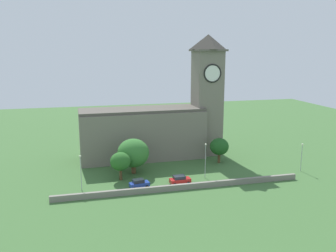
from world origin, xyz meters
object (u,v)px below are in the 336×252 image
streetlamp_west_end (81,167)px  streetlamp_central (302,153)px  streetlamp_west_mid (205,155)px  tree_churchyard (120,162)px  tree_riverside_east (219,147)px  tree_by_tower (133,153)px  car_blue (139,184)px  church (160,123)px  car_red (180,180)px

streetlamp_west_end → streetlamp_central: (50.01, -0.30, -0.42)m
streetlamp_west_mid → tree_churchyard: size_ratio=1.27×
streetlamp_west_mid → tree_riverside_east: 11.84m
streetlamp_west_mid → tree_by_tower: bearing=155.6°
streetlamp_west_end → streetlamp_west_mid: 26.72m
car_blue → tree_riverside_east: 25.48m
church → streetlamp_west_mid: church is taller
tree_churchyard → tree_riverside_east: bearing=14.0°
car_blue → tree_by_tower: size_ratio=0.52×
streetlamp_west_mid → tree_riverside_east: streetlamp_west_mid is taller
tree_by_tower → car_blue: bearing=-91.6°
car_red → streetlamp_west_end: bearing=175.8°
streetlamp_west_end → tree_riverside_east: bearing=16.9°
streetlamp_central → car_blue: bearing=-178.0°
tree_riverside_east → car_blue: bearing=-151.9°
church → car_blue: 24.22m
streetlamp_west_end → tree_by_tower: bearing=33.0°
streetlamp_west_mid → car_red: bearing=-160.4°
car_red → tree_by_tower: 13.05m
church → car_red: bearing=-91.1°
car_red → streetlamp_west_end: streetlamp_west_end is taller
car_red → streetlamp_central: streetlamp_central is taller
tree_riverside_east → tree_by_tower: bearing=-173.1°
church → streetlamp_west_end: (-20.67, -19.21, -4.25)m
car_red → church: bearing=88.9°
streetlamp_central → streetlamp_west_end: bearing=179.7°
church → streetlamp_west_mid: size_ratio=4.78×
church → car_blue: church is taller
streetlamp_central → tree_churchyard: bearing=174.2°
car_red → streetlamp_west_mid: 8.06m
car_blue → streetlamp_west_end: (-11.49, 1.64, 3.95)m
streetlamp_central → church: bearing=146.4°
car_red → streetlamp_central: (29.76, 1.18, 3.54)m
car_red → streetlamp_west_mid: streetlamp_west_mid is taller
car_red → tree_riverside_east: bearing=41.0°
streetlamp_west_mid → car_blue: bearing=-170.8°
streetlamp_west_end → tree_churchyard: size_ratio=1.19×
streetlamp_west_mid → tree_churchyard: (-18.33, 3.12, -1.00)m
streetlamp_west_end → streetlamp_central: size_ratio=1.11×
church → car_red: 22.26m
streetlamp_central → tree_riverside_east: (-16.23, 10.56, -0.29)m
car_red → streetlamp_west_end: 20.69m
car_blue → car_red: 8.76m
church → car_red: (-0.41, -20.69, -8.20)m
streetlamp_west_mid → streetlamp_central: 23.34m
tree_churchyard → streetlamp_west_mid: bearing=-9.7°
car_red → streetlamp_west_mid: bearing=19.6°
car_red → tree_riverside_east: tree_riverside_east is taller
church → tree_churchyard: bearing=-128.8°
tree_riverside_east → streetlamp_west_end: bearing=-163.1°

